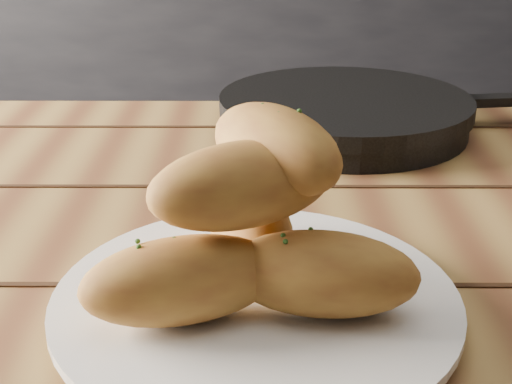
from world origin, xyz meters
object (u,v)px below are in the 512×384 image
object	(u,v)px
plate	(256,304)
skillet	(346,112)
table	(337,324)
bread_rolls	(254,224)

from	to	relation	value
plate	skillet	size ratio (longest dim) A/B	0.65
table	bread_rolls	bearing A→B (deg)	-120.20
skillet	bread_rolls	bearing A→B (deg)	-105.05
bread_rolls	plate	bearing A→B (deg)	-62.93
bread_rolls	skillet	xyz separation A→B (m)	(0.12, 0.43, -0.05)
table	plate	size ratio (longest dim) A/B	4.88
bread_rolls	table	bearing A→B (deg)	59.80
plate	table	bearing A→B (deg)	60.71
table	plate	bearing A→B (deg)	-119.29
bread_rolls	skillet	distance (m)	0.45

